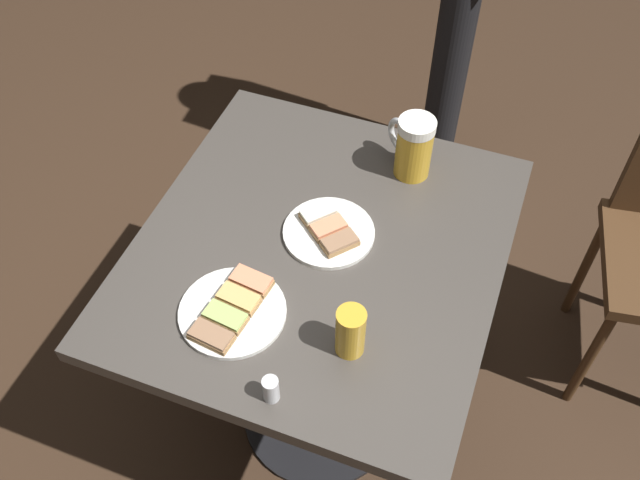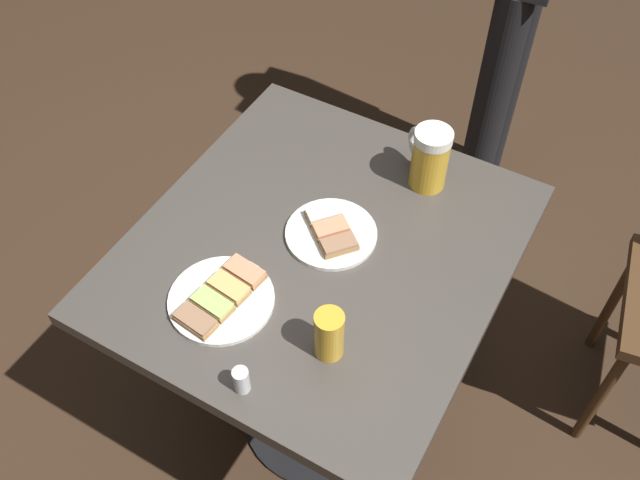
{
  "view_description": "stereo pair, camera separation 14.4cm",
  "coord_description": "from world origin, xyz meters",
  "px_view_note": "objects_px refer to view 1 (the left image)",
  "views": [
    {
      "loc": [
        -0.32,
        0.86,
        1.91
      ],
      "look_at": [
        0.0,
        0.0,
        0.8
      ],
      "focal_mm": 39.55,
      "sensor_mm": 36.0,
      "label": 1
    },
    {
      "loc": [
        -0.45,
        0.79,
        1.91
      ],
      "look_at": [
        0.0,
        0.0,
        0.8
      ],
      "focal_mm": 39.55,
      "sensor_mm": 36.0,
      "label": 2
    }
  ],
  "objects_px": {
    "plate_near": "(329,231)",
    "beer_glass_small": "(351,332)",
    "salt_shaker": "(271,389)",
    "beer_mug": "(413,146)",
    "plate_far": "(232,310)"
  },
  "relations": [
    {
      "from": "beer_mug",
      "to": "beer_glass_small",
      "type": "distance_m",
      "value": 0.49
    },
    {
      "from": "beer_glass_small",
      "to": "salt_shaker",
      "type": "relative_size",
      "value": 1.96
    },
    {
      "from": "beer_mug",
      "to": "beer_glass_small",
      "type": "bearing_deg",
      "value": 92.85
    },
    {
      "from": "plate_far",
      "to": "beer_glass_small",
      "type": "bearing_deg",
      "value": -178.18
    },
    {
      "from": "beer_mug",
      "to": "beer_glass_small",
      "type": "xyz_separation_m",
      "value": [
        -0.02,
        0.48,
        -0.02
      ]
    },
    {
      "from": "beer_glass_small",
      "to": "beer_mug",
      "type": "bearing_deg",
      "value": -87.15
    },
    {
      "from": "plate_near",
      "to": "salt_shaker",
      "type": "height_order",
      "value": "salt_shaker"
    },
    {
      "from": "beer_glass_small",
      "to": "plate_far",
      "type": "bearing_deg",
      "value": 1.82
    },
    {
      "from": "beer_mug",
      "to": "salt_shaker",
      "type": "relative_size",
      "value": 2.63
    },
    {
      "from": "plate_far",
      "to": "salt_shaker",
      "type": "distance_m",
      "value": 0.19
    },
    {
      "from": "beer_glass_small",
      "to": "salt_shaker",
      "type": "bearing_deg",
      "value": 56.11
    },
    {
      "from": "plate_near",
      "to": "beer_glass_small",
      "type": "xyz_separation_m",
      "value": [
        -0.13,
        0.24,
        0.05
      ]
    },
    {
      "from": "plate_near",
      "to": "beer_glass_small",
      "type": "relative_size",
      "value": 1.75
    },
    {
      "from": "beer_glass_small",
      "to": "salt_shaker",
      "type": "xyz_separation_m",
      "value": [
        0.1,
        0.14,
        -0.03
      ]
    },
    {
      "from": "plate_far",
      "to": "beer_mug",
      "type": "distance_m",
      "value": 0.54
    }
  ]
}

